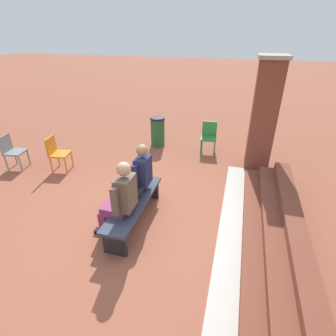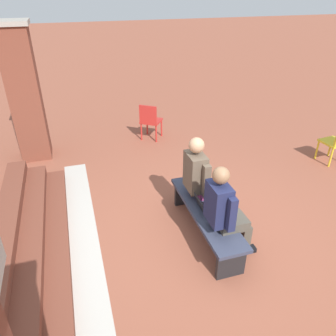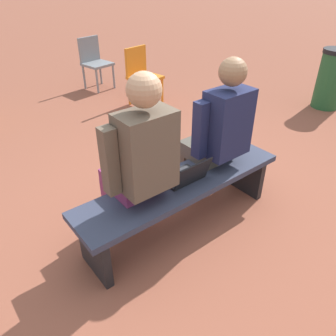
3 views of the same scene
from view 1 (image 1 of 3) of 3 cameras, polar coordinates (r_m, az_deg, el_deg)
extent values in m
plane|color=brown|center=(4.94, -5.79, -10.76)|extent=(60.00, 60.00, 0.00)
cube|color=#B7B2A8|center=(4.62, 13.23, -14.78)|extent=(5.29, 0.40, 0.01)
cube|color=brown|center=(4.63, 21.62, -14.99)|extent=(4.49, 0.90, 0.15)
cube|color=brown|center=(4.56, 23.86, -13.75)|extent=(4.49, 0.60, 0.15)
cube|color=brown|center=(4.50, 26.14, -12.45)|extent=(4.49, 0.30, 0.15)
cube|color=brown|center=(6.60, 20.08, 10.36)|extent=(0.56, 0.56, 2.53)
cube|color=gray|center=(6.37, 22.13, 21.57)|extent=(0.64, 0.64, 0.08)
cube|color=#33384C|center=(4.62, -7.45, -7.38)|extent=(1.80, 0.44, 0.05)
cube|color=black|center=(5.36, -4.06, -4.60)|extent=(0.06, 0.37, 0.40)
cube|color=black|center=(4.21, -11.52, -15.90)|extent=(0.06, 0.37, 0.40)
cube|color=#4C473D|center=(4.95, -7.52, -3.63)|extent=(0.32, 0.38, 0.13)
cube|color=#4C473D|center=(5.23, -8.90, -5.48)|extent=(0.10, 0.11, 0.45)
cube|color=black|center=(5.36, -9.31, -7.09)|extent=(0.10, 0.23, 0.07)
cube|color=#4C473D|center=(5.11, -9.67, -6.48)|extent=(0.10, 0.11, 0.45)
cube|color=black|center=(5.24, -10.07, -8.11)|extent=(0.10, 0.23, 0.07)
cube|color=#1E2347|center=(4.71, -5.43, -0.57)|extent=(0.36, 0.23, 0.53)
cube|color=maroon|center=(4.77, -6.74, -0.79)|extent=(0.05, 0.01, 0.32)
cube|color=#1E2347|center=(4.93, -5.22, 0.55)|extent=(0.09, 0.09, 0.45)
cube|color=#1E2347|center=(4.56, -7.19, -1.99)|extent=(0.09, 0.09, 0.45)
sphere|color=#8C6647|center=(4.54, -5.65, 3.84)|extent=(0.21, 0.21, 0.21)
cube|color=#7F2D5B|center=(4.38, -11.47, -8.65)|extent=(0.33, 0.39, 0.14)
cube|color=#7F2D5B|center=(4.69, -12.85, -10.37)|extent=(0.11, 0.12, 0.45)
cube|color=black|center=(4.84, -13.25, -12.00)|extent=(0.11, 0.24, 0.07)
cube|color=#7F2D5B|center=(4.57, -13.88, -11.66)|extent=(0.11, 0.12, 0.45)
cube|color=black|center=(4.72, -14.26, -13.29)|extent=(0.11, 0.24, 0.07)
cube|color=brown|center=(4.10, -9.19, -5.35)|extent=(0.37, 0.24, 0.55)
cube|color=brown|center=(4.32, -8.75, -3.77)|extent=(0.09, 0.10, 0.47)
cube|color=brown|center=(3.97, -11.47, -7.21)|extent=(0.09, 0.10, 0.47)
sphere|color=tan|center=(3.89, -9.65, -0.25)|extent=(0.22, 0.22, 0.22)
cube|color=black|center=(4.63, -7.86, -6.83)|extent=(0.32, 0.22, 0.02)
cube|color=#2D2D33|center=(4.63, -7.98, -6.69)|extent=(0.29, 0.15, 0.00)
cube|color=black|center=(4.52, -6.29, -6.04)|extent=(0.32, 0.07, 0.19)
cube|color=#33519E|center=(4.52, -6.39, -6.02)|extent=(0.28, 0.06, 0.17)
cube|color=#2D893D|center=(7.34, 8.82, 6.40)|extent=(0.45, 0.45, 0.04)
cube|color=#2D893D|center=(7.44, 9.03, 8.50)|extent=(0.07, 0.40, 0.40)
cylinder|color=#2D893D|center=(7.26, 7.19, 4.41)|extent=(0.04, 0.04, 0.40)
cylinder|color=#2D893D|center=(7.25, 10.02, 4.15)|extent=(0.04, 0.04, 0.40)
cylinder|color=#2D893D|center=(7.60, 7.42, 5.47)|extent=(0.04, 0.04, 0.40)
cylinder|color=#2D893D|center=(7.58, 10.14, 5.23)|extent=(0.04, 0.04, 0.40)
cube|color=orange|center=(6.83, -22.41, 2.83)|extent=(0.49, 0.49, 0.04)
cube|color=orange|center=(6.84, -24.16, 4.54)|extent=(0.40, 0.11, 0.40)
cylinder|color=orange|center=(6.69, -21.36, 0.43)|extent=(0.04, 0.04, 0.40)
cylinder|color=orange|center=(6.98, -20.14, 1.80)|extent=(0.04, 0.04, 0.40)
cylinder|color=orange|center=(6.86, -24.05, 0.56)|extent=(0.04, 0.04, 0.40)
cylinder|color=orange|center=(7.14, -22.76, 1.89)|extent=(0.04, 0.04, 0.40)
cube|color=gray|center=(7.43, -30.30, 3.01)|extent=(0.49, 0.49, 0.04)
cube|color=gray|center=(7.46, -31.90, 4.56)|extent=(0.40, 0.11, 0.40)
cylinder|color=gray|center=(7.28, -29.47, 0.82)|extent=(0.04, 0.04, 0.40)
cylinder|color=gray|center=(7.54, -28.06, 2.07)|extent=(0.04, 0.04, 0.40)
cylinder|color=gray|center=(7.48, -31.75, 0.92)|extent=(0.04, 0.04, 0.40)
cylinder|color=gray|center=(7.74, -30.30, 2.14)|extent=(0.04, 0.04, 0.40)
cylinder|color=#23562D|center=(7.74, -2.26, 7.71)|extent=(0.40, 0.40, 0.80)
cylinder|color=black|center=(7.60, -2.32, 10.75)|extent=(0.42, 0.42, 0.06)
camera|label=2|loc=(6.76, 17.71, 27.73)|focal=35.00mm
camera|label=3|loc=(2.35, 13.47, -3.05)|focal=35.00mm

